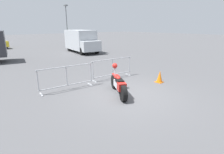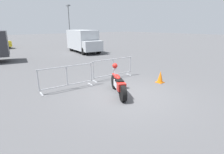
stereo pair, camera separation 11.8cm
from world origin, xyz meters
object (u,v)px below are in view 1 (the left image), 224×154
crowd_barrier_far (112,68)px  street_lamp (66,19)px  crowd_barrier_near (67,78)px  traffic_cone (160,77)px  motorcycle (118,84)px  delivery_van (81,40)px

crowd_barrier_far → street_lamp: street_lamp is taller
crowd_barrier_near → traffic_cone: 4.52m
motorcycle → delivery_van: (5.36, 11.49, 0.79)m
traffic_cone → street_lamp: street_lamp is taller
crowd_barrier_far → street_lamp: bearing=69.2°
motorcycle → traffic_cone: size_ratio=3.24×
street_lamp → delivery_van: bearing=-108.7°
motorcycle → delivery_van: size_ratio=0.37×
delivery_van → traffic_cone: (-2.71, -11.70, -0.95)m
crowd_barrier_far → crowd_barrier_near: bearing=180.0°
traffic_cone → motorcycle: bearing=175.3°
street_lamp → traffic_cone: bearing=-105.5°
motorcycle → street_lamp: (8.23, 20.00, 3.26)m
crowd_barrier_near → delivery_van: size_ratio=0.48×
crowd_barrier_near → crowd_barrier_far: 2.69m
crowd_barrier_far → traffic_cone: (1.30, -2.11, -0.27)m
delivery_van → street_lamp: (2.88, 8.52, 2.47)m
crowd_barrier_far → delivery_van: size_ratio=0.48×
motorcycle → street_lamp: 21.87m
crowd_barrier_far → street_lamp: 19.63m
crowd_barrier_near → street_lamp: size_ratio=0.44×
crowd_barrier_far → traffic_cone: size_ratio=4.22×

